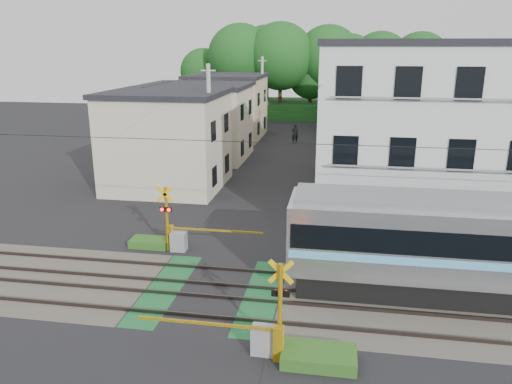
% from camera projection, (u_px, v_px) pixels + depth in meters
% --- Properties ---
extents(ground, '(120.00, 120.00, 0.00)m').
position_uv_depth(ground, '(213.00, 292.00, 19.02)').
color(ground, black).
extents(track_bed, '(120.00, 120.00, 0.14)m').
position_uv_depth(track_bed, '(213.00, 291.00, 19.01)').
color(track_bed, '#47423A').
rests_on(track_bed, ground).
extents(crossing_signal_near, '(4.74, 0.65, 3.09)m').
position_uv_depth(crossing_signal_near, '(266.00, 334.00, 14.95)').
color(crossing_signal_near, '#F9B70D').
rests_on(crossing_signal_near, ground).
extents(crossing_signal_far, '(4.74, 0.65, 3.09)m').
position_uv_depth(crossing_signal_far, '(177.00, 236.00, 22.69)').
color(crossing_signal_far, '#F9B70D').
rests_on(crossing_signal_far, ground).
extents(apartment_block, '(10.20, 8.36, 9.30)m').
position_uv_depth(apartment_block, '(419.00, 135.00, 25.34)').
color(apartment_block, silver).
rests_on(apartment_block, ground).
extents(houses_row, '(22.07, 31.35, 6.80)m').
position_uv_depth(houses_row, '(290.00, 116.00, 42.59)').
color(houses_row, beige).
rests_on(houses_row, ground).
extents(tree_hill, '(40.00, 11.92, 11.96)m').
position_uv_depth(tree_hill, '(307.00, 70.00, 63.84)').
color(tree_hill, '#1A4F1A').
rests_on(tree_hill, ground).
extents(catenary, '(60.00, 5.04, 7.00)m').
position_uv_depth(catenary, '(381.00, 207.00, 17.06)').
color(catenary, '#2D2D33').
rests_on(catenary, ground).
extents(utility_poles, '(7.90, 42.00, 8.00)m').
position_uv_depth(utility_poles, '(270.00, 110.00, 39.81)').
color(utility_poles, '#A5A5A0').
rests_on(utility_poles, ground).
extents(pedestrian, '(0.72, 0.51, 1.85)m').
position_uv_depth(pedestrian, '(295.00, 133.00, 47.91)').
color(pedestrian, black).
rests_on(pedestrian, ground).
extents(weed_patches, '(10.25, 8.80, 0.40)m').
position_uv_depth(weed_patches, '(258.00, 292.00, 18.60)').
color(weed_patches, '#2D5E1E').
rests_on(weed_patches, ground).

